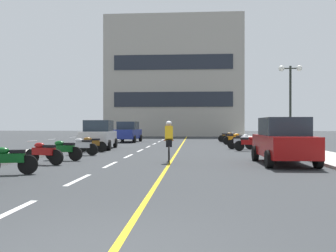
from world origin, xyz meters
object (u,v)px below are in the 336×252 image
(motorcycle_9, at_px, (243,140))
(motorcycle_13, at_px, (227,137))
(motorcycle_8, at_px, (241,142))
(motorcycle_5, at_px, (82,146))
(motorcycle_6, at_px, (91,144))
(parked_car_mid, at_px, (99,135))
(motorcycle_2, at_px, (9,159))
(motorcycle_7, at_px, (249,143))
(parked_car_near, at_px, (283,141))
(motorcycle_4, at_px, (63,150))
(parked_car_far, at_px, (128,132))
(street_lamp_mid, at_px, (290,87))
(motorcycle_11, at_px, (235,138))
(motorcycle_12, at_px, (231,137))
(cyclist_rider, at_px, (169,141))
(motorcycle_10, at_px, (234,139))
(motorcycle_3, at_px, (44,152))

(motorcycle_9, relative_size, motorcycle_13, 1.02)
(motorcycle_8, relative_size, motorcycle_9, 1.00)
(motorcycle_5, distance_m, motorcycle_6, 1.97)
(parked_car_mid, xyz_separation_m, motorcycle_9, (9.54, 3.86, -0.44))
(motorcycle_2, height_order, motorcycle_7, same)
(parked_car_near, height_order, motorcycle_4, parked_car_near)
(parked_car_far, bearing_deg, parked_car_mid, -91.02)
(street_lamp_mid, bearing_deg, motorcycle_11, 111.35)
(motorcycle_2, height_order, motorcycle_8, same)
(street_lamp_mid, xyz_separation_m, motorcycle_12, (-2.88, 8.40, -3.40))
(motorcycle_11, relative_size, motorcycle_13, 1.03)
(parked_car_mid, relative_size, motorcycle_9, 2.54)
(motorcycle_7, bearing_deg, motorcycle_12, 90.38)
(motorcycle_6, bearing_deg, motorcycle_13, 57.35)
(street_lamp_mid, bearing_deg, cyclist_rider, -128.29)
(motorcycle_12, height_order, cyclist_rider, cyclist_rider)
(motorcycle_6, distance_m, motorcycle_12, 14.82)
(motorcycle_11, bearing_deg, motorcycle_8, -92.83)
(parked_car_near, bearing_deg, parked_car_far, 117.20)
(motorcycle_12, bearing_deg, motorcycle_11, -83.57)
(motorcycle_13, bearing_deg, motorcycle_11, -84.01)
(parked_car_far, relative_size, cyclist_rider, 2.42)
(street_lamp_mid, distance_m, motorcycle_6, 12.70)
(parked_car_mid, xyz_separation_m, motorcycle_2, (0.37, -12.38, -0.44))
(street_lamp_mid, xyz_separation_m, parked_car_mid, (-12.06, -0.52, -2.96))
(parked_car_near, relative_size, motorcycle_5, 2.51)
(motorcycle_12, bearing_deg, motorcycle_8, -91.26)
(motorcycle_8, xyz_separation_m, motorcycle_13, (0.03, 10.23, 0.00))
(motorcycle_10, bearing_deg, motorcycle_4, -122.28)
(motorcycle_2, xyz_separation_m, motorcycle_8, (8.61, 12.75, 0.00))
(cyclist_rider, bearing_deg, motorcycle_5, 143.25)
(parked_car_mid, height_order, motorcycle_13, parked_car_mid)
(cyclist_rider, bearing_deg, parked_car_near, -2.84)
(motorcycle_9, xyz_separation_m, motorcycle_10, (-0.46, 2.03, 0.00))
(motorcycle_13, xyz_separation_m, cyclist_rider, (-3.98, -18.97, 0.41))
(motorcycle_7, xyz_separation_m, motorcycle_9, (0.29, 5.08, 0.00))
(parked_car_mid, distance_m, motorcycle_13, 13.91)
(parked_car_mid, relative_size, cyclist_rider, 2.44)
(street_lamp_mid, height_order, motorcycle_5, street_lamp_mid)
(motorcycle_5, bearing_deg, motorcycle_3, -91.80)
(motorcycle_9, bearing_deg, motorcycle_6, -143.47)
(street_lamp_mid, bearing_deg, motorcycle_12, 108.93)
(motorcycle_7, bearing_deg, motorcycle_2, -128.47)
(street_lamp_mid, bearing_deg, parked_car_far, 142.63)
(parked_car_near, xyz_separation_m, parked_car_mid, (-9.52, 8.60, 0.00))
(motorcycle_6, xyz_separation_m, motorcycle_13, (8.69, 13.56, 0.00))
(motorcycle_11, height_order, motorcycle_13, same)
(motorcycle_4, distance_m, motorcycle_8, 11.79)
(motorcycle_10, height_order, cyclist_rider, cyclist_rider)
(parked_car_near, bearing_deg, motorcycle_10, 91.76)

